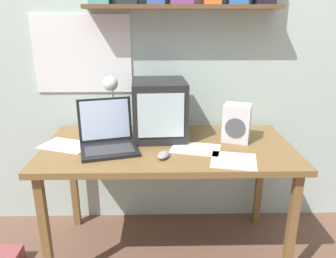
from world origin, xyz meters
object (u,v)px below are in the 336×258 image
Objects in this scene: desk_lamp at (112,98)px; space_heater at (237,123)px; printed_handout at (234,160)px; crt_monitor at (159,109)px; loose_paper_near_laptop at (196,149)px; laptop at (107,136)px; open_notebook at (66,145)px; corner_desk at (168,155)px; juice_glass at (91,124)px; computer_mouse at (163,155)px.

space_heater is (0.77, -0.12, -0.13)m from desk_lamp.
crt_monitor is at bearing 135.73° from printed_handout.
space_heater is at bearing 27.07° from loose_paper_near_laptop.
laptop is at bearing -153.10° from space_heater.
crt_monitor reaches higher than loose_paper_near_laptop.
open_notebook is at bearing 157.47° from laptop.
desk_lamp is 0.39m from open_notebook.
corner_desk is 4.43× the size of open_notebook.
open_notebook is (-0.60, 0.00, 0.07)m from corner_desk.
loose_paper_near_laptop and printed_handout have the same top height.
crt_monitor is at bearing -8.68° from juice_glass.
crt_monitor is at bearing -169.87° from space_heater.
crt_monitor is 0.35m from loose_paper_near_laptop.
space_heater is 0.53m from computer_mouse.
desk_lamp is at bearing 130.47° from computer_mouse.
corner_desk is 0.29m from crt_monitor.
computer_mouse is at bearing -47.93° from desk_lamp.
crt_monitor is 1.10× the size of open_notebook.
laptop is at bearing 163.34° from printed_handout.
desk_lamp is (-0.30, 0.04, 0.06)m from crt_monitor.
corner_desk is 3.86× the size of laptop.
juice_glass is 0.24m from open_notebook.
printed_handout is at bearing -28.31° from juice_glass.
corner_desk is 0.50m from desk_lamp.
space_heater reaches higher than open_notebook.
computer_mouse is 0.42× the size of printed_handout.
space_heater is 1.94× the size of computer_mouse.
printed_handout and open_notebook have the same top height.
computer_mouse is (0.32, -0.37, -0.22)m from desk_lamp.
desk_lamp is at bearing 148.51° from printed_handout.
computer_mouse is (-0.45, -0.25, -0.10)m from space_heater.
printed_handout is at bearing -7.73° from computer_mouse.
laptop reaches higher than computer_mouse.
juice_glass reaches higher than computer_mouse.
loose_paper_near_laptop is 0.25m from printed_handout.
space_heater reaches higher than loose_paper_near_laptop.
open_notebook is (-0.11, -0.21, -0.06)m from juice_glass.
open_notebook is (-1.02, -0.06, -0.11)m from space_heater.
desk_lamp reaches higher than corner_desk.
printed_handout is at bearing -47.53° from crt_monitor.
printed_handout reaches higher than corner_desk.
corner_desk is at bearing 145.33° from printed_handout.
crt_monitor reaches higher than juice_glass.
crt_monitor is at bearing 109.10° from corner_desk.
desk_lamp is at bearing 169.31° from crt_monitor.
crt_monitor is 0.48m from space_heater.
crt_monitor is (-0.05, 0.15, 0.25)m from corner_desk.
desk_lamp is 0.79m from space_heater.
laptop is 1.67× the size of space_heater.
computer_mouse is at bearing -99.04° from corner_desk.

